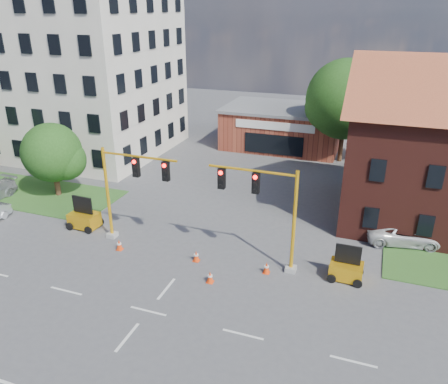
# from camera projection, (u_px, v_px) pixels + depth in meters

# --- Properties ---
(ground) EXTENTS (120.00, 120.00, 0.00)m
(ground) POSITION_uv_depth(u_px,v_px,m) (148.00, 311.00, 21.96)
(ground) COLOR #48484B
(ground) RESTS_ON ground
(lane_markings) EXTENTS (60.00, 36.00, 0.01)m
(lane_markings) POSITION_uv_depth(u_px,v_px,m) (115.00, 352.00, 19.36)
(lane_markings) COLOR silver
(lane_markings) RESTS_ON ground
(office_block) EXTENTS (18.40, 15.40, 20.60)m
(office_block) POSITION_uv_depth(u_px,v_px,m) (70.00, 48.00, 43.09)
(office_block) COLOR beige
(office_block) RESTS_ON ground
(brick_shop) EXTENTS (12.40, 8.40, 4.30)m
(brick_shop) POSITION_uv_depth(u_px,v_px,m) (283.00, 127.00, 47.05)
(brick_shop) COLOR maroon
(brick_shop) RESTS_ON ground
(tree_large) EXTENTS (7.93, 7.55, 9.85)m
(tree_large) POSITION_uv_depth(u_px,v_px,m) (350.00, 102.00, 40.95)
(tree_large) COLOR #3B2515
(tree_large) RESTS_ON ground
(tree_nw_front) EXTENTS (4.85, 4.62, 5.94)m
(tree_nw_front) POSITION_uv_depth(u_px,v_px,m) (55.00, 155.00, 34.04)
(tree_nw_front) COLOR #3B2515
(tree_nw_front) RESTS_ON ground
(signal_mast_west) EXTENTS (5.30, 0.60, 6.20)m
(signal_mast_west) POSITION_uv_depth(u_px,v_px,m) (129.00, 186.00, 26.96)
(signal_mast_west) COLOR gray
(signal_mast_west) RESTS_ON ground
(signal_mast_east) EXTENTS (5.30, 0.60, 6.20)m
(signal_mast_east) POSITION_uv_depth(u_px,v_px,m) (266.00, 206.00, 24.25)
(signal_mast_east) COLOR gray
(signal_mast_east) RESTS_ON ground
(trailer_west) EXTENTS (2.00, 1.37, 2.22)m
(trailer_west) POSITION_uv_depth(u_px,v_px,m) (84.00, 218.00, 29.99)
(trailer_west) COLOR #F6AD14
(trailer_west) RESTS_ON ground
(trailer_east) EXTENTS (1.81, 1.22, 2.05)m
(trailer_east) POSITION_uv_depth(u_px,v_px,m) (346.00, 269.00, 24.31)
(trailer_east) COLOR #F6AD14
(trailer_east) RESTS_ON ground
(cone_a) EXTENTS (0.40, 0.40, 0.70)m
(cone_a) POSITION_uv_depth(u_px,v_px,m) (119.00, 245.00, 27.38)
(cone_a) COLOR red
(cone_a) RESTS_ON ground
(cone_b) EXTENTS (0.40, 0.40, 0.70)m
(cone_b) POSITION_uv_depth(u_px,v_px,m) (196.00, 256.00, 26.15)
(cone_b) COLOR red
(cone_b) RESTS_ON ground
(cone_c) EXTENTS (0.40, 0.40, 0.70)m
(cone_c) POSITION_uv_depth(u_px,v_px,m) (210.00, 277.00, 24.13)
(cone_c) COLOR red
(cone_c) RESTS_ON ground
(cone_d) EXTENTS (0.40, 0.40, 0.70)m
(cone_d) POSITION_uv_depth(u_px,v_px,m) (267.00, 268.00, 24.98)
(cone_d) COLOR red
(cone_d) RESTS_ON ground
(pickup_white) EXTENTS (5.11, 3.00, 1.33)m
(pickup_white) POSITION_uv_depth(u_px,v_px,m) (405.00, 234.00, 28.03)
(pickup_white) COLOR silver
(pickup_white) RESTS_ON ground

